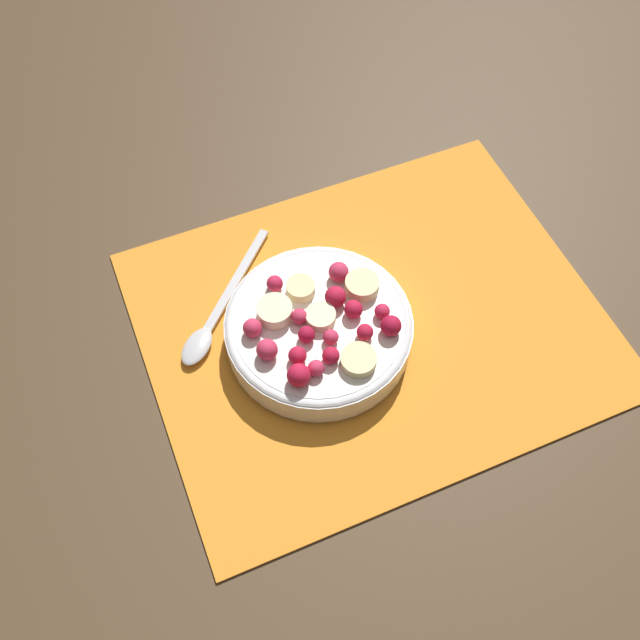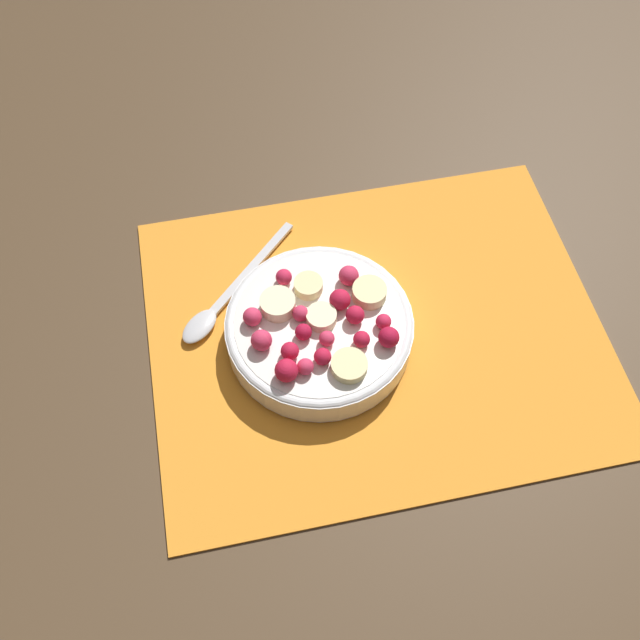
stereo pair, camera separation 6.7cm
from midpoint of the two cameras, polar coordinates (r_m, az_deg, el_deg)
ground_plane at (r=0.72m, az=7.12°, el=-1.08°), size 3.00×3.00×0.00m
placemat at (r=0.72m, az=7.15°, el=-0.96°), size 0.45×0.36×0.01m
fruit_bowl at (r=0.69m, az=2.79°, el=-1.06°), size 0.18×0.18×0.05m
spoon at (r=0.72m, az=-5.47°, el=1.04°), size 0.14×0.14×0.01m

